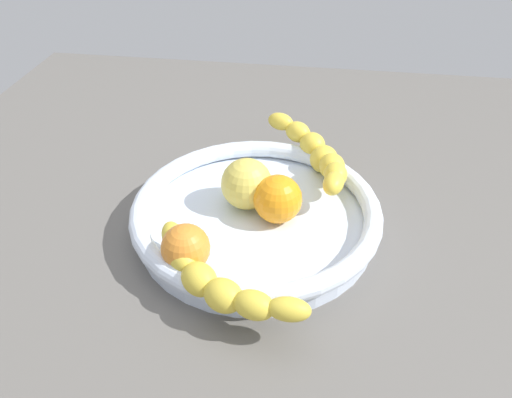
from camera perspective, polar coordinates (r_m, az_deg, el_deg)
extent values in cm
cube|color=#615D59|center=(72.56, 0.00, -4.21)|extent=(120.00, 120.00, 3.00)
cylinder|color=silver|center=(70.90, 0.00, -2.64)|extent=(32.76, 32.76, 2.15)
torus|color=silver|center=(69.42, 0.00, -1.13)|extent=(34.56, 34.56, 2.58)
ellipsoid|color=yellow|center=(69.40, 8.76, 1.77)|extent=(4.85, 3.63, 2.82)
ellipsoid|color=yellow|center=(72.67, 8.98, 2.75)|extent=(4.50, 3.48, 3.33)
ellipsoid|color=yellow|center=(75.92, 8.59, 3.68)|extent=(5.24, 4.86, 3.83)
ellipsoid|color=yellow|center=(78.99, 7.68, 4.50)|extent=(5.93, 5.91, 4.34)
ellipsoid|color=yellow|center=(80.96, 6.41, 6.15)|extent=(5.82, 5.78, 3.83)
ellipsoid|color=yellow|center=(82.58, 4.75, 7.57)|extent=(5.23, 5.50, 3.33)
ellipsoid|color=yellow|center=(83.79, 2.80, 8.75)|extent=(4.23, 5.11, 2.82)
ellipsoid|color=gold|center=(63.06, -9.41, -4.11)|extent=(5.44, 4.48, 2.66)
ellipsoid|color=gold|center=(60.58, -8.35, -6.60)|extent=(5.73, 5.50, 3.24)
ellipsoid|color=gold|center=(58.46, -6.44, -9.00)|extent=(5.94, 6.09, 3.81)
ellipsoid|color=gold|center=(56.53, -3.70, -10.83)|extent=(5.49, 5.94, 3.81)
ellipsoid|color=gold|center=(54.90, -0.24, -11.90)|extent=(4.22, 5.36, 3.24)
ellipsoid|color=gold|center=(54.03, 3.74, -12.34)|extent=(2.67, 4.76, 2.66)
sphere|color=orange|center=(61.40, -7.96, -5.50)|extent=(5.99, 5.99, 5.99)
sphere|color=orange|center=(67.57, 2.43, -0.20)|extent=(6.66, 6.66, 6.66)
sphere|color=#DECB53|center=(70.21, -1.06, 1.73)|extent=(7.26, 7.26, 7.26)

